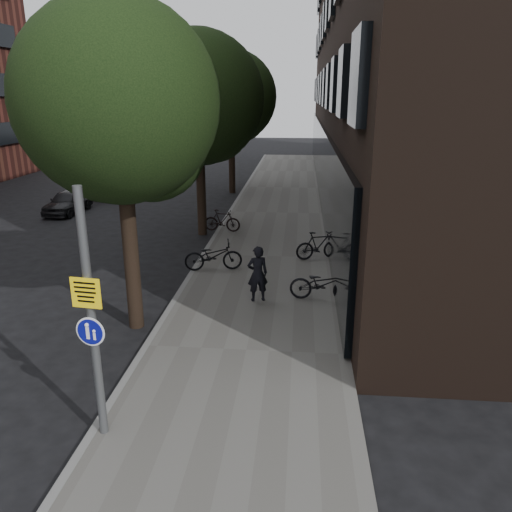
# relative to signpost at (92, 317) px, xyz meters

# --- Properties ---
(ground) EXTENTS (120.00, 120.00, 0.00)m
(ground) POSITION_rel_signpost_xyz_m (1.80, -0.36, -2.20)
(ground) COLOR black
(ground) RESTS_ON ground
(sidewalk) EXTENTS (4.50, 60.00, 0.12)m
(sidewalk) POSITION_rel_signpost_xyz_m (2.05, 9.64, -2.14)
(sidewalk) COLOR #5D5B56
(sidewalk) RESTS_ON ground
(curb_edge) EXTENTS (0.15, 60.00, 0.13)m
(curb_edge) POSITION_rel_signpost_xyz_m (-0.20, 9.64, -2.13)
(curb_edge) COLOR slate
(curb_edge) RESTS_ON ground
(building_right_dark_brick) EXTENTS (12.00, 40.00, 18.00)m
(building_right_dark_brick) POSITION_rel_signpost_xyz_m (10.30, 21.64, 6.80)
(building_right_dark_brick) COLOR black
(building_right_dark_brick) RESTS_ON ground
(street_tree_near) EXTENTS (4.40, 4.40, 7.50)m
(street_tree_near) POSITION_rel_signpost_xyz_m (-0.73, 4.29, 2.91)
(street_tree_near) COLOR black
(street_tree_near) RESTS_ON ground
(street_tree_mid) EXTENTS (5.00, 5.00, 7.80)m
(street_tree_mid) POSITION_rel_signpost_xyz_m (-0.73, 12.79, 2.91)
(street_tree_mid) COLOR black
(street_tree_mid) RESTS_ON ground
(street_tree_far) EXTENTS (5.00, 5.00, 7.80)m
(street_tree_far) POSITION_rel_signpost_xyz_m (-0.73, 21.79, 2.91)
(street_tree_far) COLOR black
(street_tree_far) RESTS_ON ground
(signpost) EXTENTS (0.48, 0.14, 4.12)m
(signpost) POSITION_rel_signpost_xyz_m (0.00, 0.00, 0.00)
(signpost) COLOR #595B5E
(signpost) RESTS_ON sidewalk
(pedestrian) EXTENTS (0.64, 0.52, 1.53)m
(pedestrian) POSITION_rel_signpost_xyz_m (2.06, 5.74, -1.31)
(pedestrian) COLOR black
(pedestrian) RESTS_ON sidewalk
(parked_bike_facade_near) EXTENTS (1.81, 0.74, 0.93)m
(parked_bike_facade_near) POSITION_rel_signpost_xyz_m (3.80, 5.94, -1.61)
(parked_bike_facade_near) COLOR black
(parked_bike_facade_near) RESTS_ON sidewalk
(parked_bike_facade_far) EXTENTS (1.66, 0.93, 0.96)m
(parked_bike_facade_far) POSITION_rel_signpost_xyz_m (3.80, 9.48, -1.60)
(parked_bike_facade_far) COLOR black
(parked_bike_facade_far) RESTS_ON sidewalk
(parked_bike_curb_near) EXTENTS (1.91, 1.00, 0.96)m
(parked_bike_curb_near) POSITION_rel_signpost_xyz_m (0.45, 8.06, -1.60)
(parked_bike_curb_near) COLOR black
(parked_bike_curb_near) RESTS_ON sidewalk
(parked_bike_curb_far) EXTENTS (1.54, 0.59, 0.90)m
(parked_bike_curb_far) POSITION_rel_signpost_xyz_m (-0.00, 12.73, -1.63)
(parked_bike_curb_far) COLOR black
(parked_bike_curb_far) RESTS_ON sidewalk
(parked_car_near) EXTENTS (1.43, 3.30, 1.11)m
(parked_car_near) POSITION_rel_signpost_xyz_m (-7.93, 15.81, -1.65)
(parked_car_near) COLOR black
(parked_car_near) RESTS_ON ground
(parked_car_mid) EXTENTS (1.47, 3.62, 1.17)m
(parked_car_mid) POSITION_rel_signpost_xyz_m (-7.04, 20.02, -1.62)
(parked_car_mid) COLOR #541F18
(parked_car_mid) RESTS_ON ground
(parked_car_far) EXTENTS (2.15, 4.19, 1.16)m
(parked_car_far) POSITION_rel_signpost_xyz_m (-7.84, 26.18, -1.62)
(parked_car_far) COLOR #1A1F30
(parked_car_far) RESTS_ON ground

